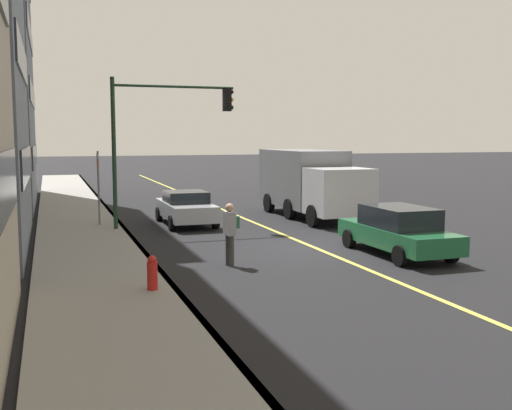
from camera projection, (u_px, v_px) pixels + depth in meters
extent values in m
plane|color=black|center=(314.00, 248.00, 19.94)|extent=(200.00, 200.00, 0.00)
cube|color=gray|center=(93.00, 259.00, 17.68)|extent=(80.00, 3.25, 0.15)
cube|color=slate|center=(146.00, 256.00, 18.17)|extent=(80.00, 0.16, 0.15)
cube|color=#D8CC4C|center=(314.00, 247.00, 19.94)|extent=(80.00, 0.16, 0.01)
cube|color=#262D38|center=(27.00, 164.00, 20.05)|extent=(8.63, 0.06, 1.10)
cube|color=#262D38|center=(22.00, 59.00, 19.67)|extent=(8.63, 0.06, 1.10)
cube|color=#262D38|center=(35.00, 155.00, 33.18)|extent=(11.24, 0.06, 1.10)
cube|color=#262D38|center=(32.00, 95.00, 32.81)|extent=(11.24, 0.06, 1.10)
cube|color=#262D38|center=(30.00, 34.00, 32.45)|extent=(11.24, 0.06, 1.10)
cube|color=#A8AAB2|center=(186.00, 210.00, 25.06)|extent=(4.37, 1.77, 0.63)
cube|color=black|center=(186.00, 197.00, 24.99)|extent=(1.81, 1.63, 0.46)
cylinder|color=black|center=(159.00, 214.00, 26.17)|extent=(0.60, 0.22, 0.60)
cylinder|color=black|center=(198.00, 213.00, 26.73)|extent=(0.60, 0.22, 0.60)
cylinder|color=black|center=(172.00, 223.00, 23.46)|extent=(0.60, 0.22, 0.60)
cylinder|color=black|center=(215.00, 221.00, 24.02)|extent=(0.60, 0.22, 0.60)
cube|color=#1E6038|center=(397.00, 236.00, 18.68)|extent=(4.64, 1.71, 0.57)
cube|color=black|center=(399.00, 217.00, 18.53)|extent=(2.37, 1.57, 0.63)
cylinder|color=black|center=(451.00, 252.00, 17.54)|extent=(0.60, 0.22, 0.60)
cylinder|color=black|center=(400.00, 256.00, 17.01)|extent=(0.60, 0.22, 0.60)
cylinder|color=black|center=(394.00, 236.00, 20.42)|extent=(0.60, 0.22, 0.60)
cylinder|color=black|center=(349.00, 239.00, 19.89)|extent=(0.60, 0.22, 0.60)
cube|color=silver|center=(339.00, 192.00, 24.65)|extent=(2.12, 2.38, 1.90)
cube|color=slate|center=(302.00, 178.00, 28.23)|extent=(5.29, 2.38, 2.55)
cylinder|color=black|center=(364.00, 214.00, 25.12)|extent=(0.90, 0.28, 0.90)
cylinder|color=black|center=(313.00, 216.00, 24.39)|extent=(0.90, 0.28, 0.90)
cylinder|color=black|center=(312.00, 201.00, 29.99)|extent=(0.90, 0.28, 0.90)
cylinder|color=black|center=(269.00, 203.00, 29.25)|extent=(0.90, 0.28, 0.90)
cylinder|color=black|center=(336.00, 207.00, 27.50)|extent=(0.90, 0.28, 0.90)
cylinder|color=black|center=(290.00, 209.00, 26.77)|extent=(0.90, 0.28, 0.90)
cylinder|color=#383838|center=(232.00, 251.00, 16.95)|extent=(0.16, 0.16, 0.88)
cylinder|color=#383838|center=(228.00, 250.00, 17.15)|extent=(0.16, 0.16, 0.88)
cube|color=gray|center=(230.00, 224.00, 16.97)|extent=(0.45, 0.28, 0.66)
sphere|color=tan|center=(230.00, 208.00, 16.92)|extent=(0.24, 0.24, 0.24)
cube|color=#26593F|center=(235.00, 222.00, 17.04)|extent=(0.28, 0.20, 0.34)
cylinder|color=#1E3823|center=(114.00, 156.00, 22.75)|extent=(0.16, 0.16, 5.81)
cylinder|color=#1E3823|center=(175.00, 87.00, 23.20)|extent=(0.10, 4.65, 0.10)
cube|color=black|center=(227.00, 100.00, 23.92)|extent=(0.28, 0.30, 0.90)
sphere|color=#360605|center=(231.00, 92.00, 23.95)|extent=(0.18, 0.18, 0.18)
sphere|color=gold|center=(231.00, 100.00, 23.98)|extent=(0.18, 0.18, 0.18)
sphere|color=black|center=(231.00, 107.00, 24.01)|extent=(0.18, 0.18, 0.18)
cylinder|color=slate|center=(99.00, 190.00, 23.93)|extent=(0.08, 0.08, 3.05)
cube|color=white|center=(97.00, 156.00, 23.78)|extent=(0.60, 0.02, 0.20)
cube|color=#DB5919|center=(97.00, 165.00, 23.82)|extent=(0.44, 0.02, 0.28)
cylinder|color=red|center=(152.00, 279.00, 13.82)|extent=(0.24, 0.24, 0.80)
sphere|color=red|center=(152.00, 260.00, 13.77)|extent=(0.20, 0.20, 0.20)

